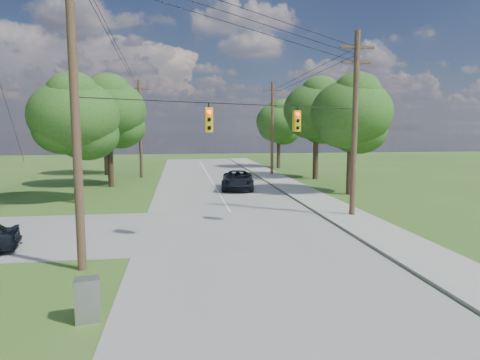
{
  "coord_description": "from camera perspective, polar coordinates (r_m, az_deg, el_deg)",
  "views": [
    {
      "loc": [
        -1.0,
        -15.36,
        5.14
      ],
      "look_at": [
        1.87,
        5.0,
        2.62
      ],
      "focal_mm": 32.0,
      "sensor_mm": 36.0,
      "label": 1
    }
  ],
  "objects": [
    {
      "name": "tree_w_far",
      "position": [
        49.03,
        -17.59,
        7.95
      ],
      "size": [
        6.0,
        6.0,
        8.73
      ],
      "color": "#3F2C1F",
      "rests_on": "ground"
    },
    {
      "name": "main_road",
      "position": [
        21.21,
        0.34,
        -7.01
      ],
      "size": [
        10.0,
        100.0,
        0.03
      ],
      "primitive_type": "cube",
      "color": "gray",
      "rests_on": "ground"
    },
    {
      "name": "power_lines",
      "position": [
        27.32,
        -2.79,
        15.42
      ],
      "size": [
        13.93,
        29.62,
        4.93
      ],
      "color": "black",
      "rests_on": "ground"
    },
    {
      "name": "tree_w_near",
      "position": [
        31.17,
        -21.22,
        7.95
      ],
      "size": [
        6.0,
        6.0,
        8.4
      ],
      "color": "#3F2C1F",
      "rests_on": "ground"
    },
    {
      "name": "car_main_north",
      "position": [
        35.69,
        -0.31,
        -0.0
      ],
      "size": [
        3.31,
        5.88,
        1.55
      ],
      "primitive_type": "imported",
      "rotation": [
        0.0,
        0.0,
        -0.14
      ],
      "color": "black",
      "rests_on": "main_road"
    },
    {
      "name": "traffic_signals",
      "position": [
        20.11,
        2.17,
        7.99
      ],
      "size": [
        4.91,
        3.27,
        1.05
      ],
      "color": "yellow",
      "rests_on": "ground"
    },
    {
      "name": "tree_e_near",
      "position": [
        33.96,
        14.65,
        8.63
      ],
      "size": [
        6.2,
        6.2,
        8.81
      ],
      "color": "#3F2C1F",
      "rests_on": "ground"
    },
    {
      "name": "tree_e_mid",
      "position": [
        43.54,
        10.17,
        9.19
      ],
      "size": [
        6.6,
        6.6,
        9.64
      ],
      "color": "#3F2C1F",
      "rests_on": "ground"
    },
    {
      "name": "pole_north_e",
      "position": [
        46.43,
        4.31,
        6.94
      ],
      "size": [
        2.0,
        0.32,
        10.0
      ],
      "color": "brown",
      "rests_on": "ground"
    },
    {
      "name": "tree_e_far",
      "position": [
        54.81,
        5.2,
        7.76
      ],
      "size": [
        5.8,
        5.8,
        8.32
      ],
      "color": "#3F2C1F",
      "rests_on": "ground"
    },
    {
      "name": "pole_sw",
      "position": [
        16.2,
        -21.21,
        10.36
      ],
      "size": [
        2.0,
        0.32,
        12.0
      ],
      "color": "brown",
      "rests_on": "ground"
    },
    {
      "name": "control_cabinet",
      "position": [
        12.49,
        -19.66,
        -14.82
      ],
      "size": [
        0.73,
        0.59,
        1.17
      ],
      "primitive_type": "cube",
      "rotation": [
        0.0,
        0.0,
        0.2
      ],
      "color": "gray",
      "rests_on": "ground"
    },
    {
      "name": "ground",
      "position": [
        16.23,
        -4.17,
        -11.51
      ],
      "size": [
        140.0,
        140.0,
        0.0
      ],
      "primitive_type": "plane",
      "color": "#33581D",
      "rests_on": "ground"
    },
    {
      "name": "pole_north_w",
      "position": [
        45.54,
        -13.16,
        6.78
      ],
      "size": [
        2.0,
        0.32,
        10.0
      ],
      "color": "brown",
      "rests_on": "ground"
    },
    {
      "name": "tree_w_mid",
      "position": [
        38.85,
        -17.11,
        8.79
      ],
      "size": [
        6.4,
        6.4,
        9.22
      ],
      "color": "#3F2C1F",
      "rests_on": "ground"
    },
    {
      "name": "sidewalk_east",
      "position": [
        23.12,
        17.1,
        -6.03
      ],
      "size": [
        2.6,
        100.0,
        0.12
      ],
      "primitive_type": "cube",
      "color": "#98968E",
      "rests_on": "ground"
    },
    {
      "name": "pole_ne",
      "position": [
        25.37,
        15.07,
        7.48
      ],
      "size": [
        2.0,
        0.32,
        10.5
      ],
      "color": "brown",
      "rests_on": "ground"
    }
  ]
}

